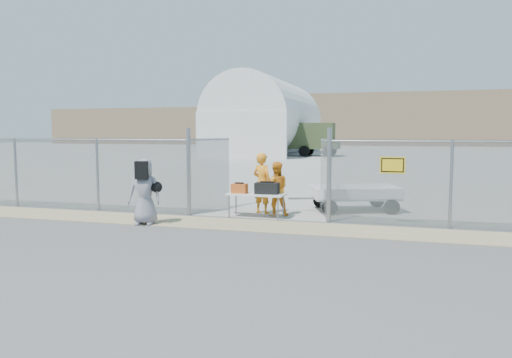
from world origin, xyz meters
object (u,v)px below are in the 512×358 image
(folding_table, at_px, (256,206))
(security_worker_right, at_px, (276,189))
(visitor, at_px, (145,192))
(utility_trailer, at_px, (355,198))
(security_worker_left, at_px, (262,183))

(folding_table, height_order, security_worker_right, security_worker_right)
(folding_table, bearing_deg, visitor, -141.61)
(folding_table, relative_size, utility_trailer, 0.48)
(security_worker_right, xyz_separation_m, visitor, (-2.92, -2.23, 0.08))
(security_worker_left, xyz_separation_m, visitor, (-2.45, -2.49, -0.04))
(visitor, bearing_deg, security_worker_left, 34.49)
(security_worker_left, relative_size, security_worker_right, 1.15)
(security_worker_left, height_order, security_worker_right, security_worker_left)
(security_worker_left, xyz_separation_m, utility_trailer, (2.55, 1.23, -0.49))
(folding_table, height_order, visitor, visitor)
(visitor, xyz_separation_m, utility_trailer, (5.00, 3.72, -0.45))
(security_worker_left, height_order, visitor, security_worker_left)
(security_worker_right, bearing_deg, security_worker_left, -48.50)
(utility_trailer, bearing_deg, security_worker_right, -164.07)
(folding_table, xyz_separation_m, visitor, (-2.47, -1.79, 0.52))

